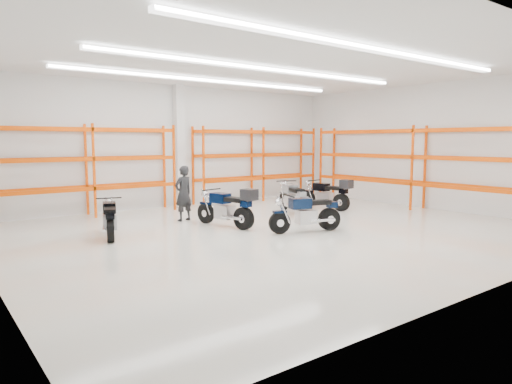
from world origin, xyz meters
TOP-DOWN VIEW (x-y plane):
  - ground at (0.00, 0.00)m, footprint 14.00×14.00m
  - room_shell at (0.00, 0.03)m, footprint 14.02×12.02m
  - motorcycle_main at (0.47, -0.67)m, footprint 2.03×0.91m
  - motorcycle_back_a at (-4.07, 1.85)m, footprint 0.88×1.90m
  - motorcycle_back_b at (-0.88, 1.17)m, footprint 0.88×2.22m
  - motorcycle_back_c at (2.16, 1.88)m, footprint 1.02×2.12m
  - motorcycle_back_d at (3.84, 1.85)m, footprint 0.71×2.17m
  - standing_man at (-1.40, 2.90)m, footprint 0.69×0.52m
  - structural_column at (0.00, 5.82)m, footprint 0.32×0.32m
  - pallet_racking_back_left at (-3.40, 5.48)m, footprint 5.67×0.87m
  - pallet_racking_back_right at (3.40, 5.48)m, footprint 5.67×0.87m
  - pallet_racking_side at (6.48, 0.00)m, footprint 0.87×9.07m

SIDE VIEW (x-z plane):
  - ground at x=0.00m, z-range 0.00..0.00m
  - motorcycle_back_a at x=-4.07m, z-range -0.03..0.93m
  - motorcycle_main at x=0.47m, z-range -0.03..0.99m
  - motorcycle_back_c at x=2.16m, z-range -0.03..1.05m
  - motorcycle_back_d at x=3.84m, z-range -0.02..1.09m
  - motorcycle_back_b at x=-0.88m, z-range -0.02..1.12m
  - standing_man at x=-1.40m, z-range 0.00..1.70m
  - pallet_racking_back_left at x=-3.40m, z-range 0.29..3.29m
  - pallet_racking_back_right at x=3.40m, z-range 0.29..3.29m
  - pallet_racking_side at x=6.48m, z-range 0.31..3.31m
  - structural_column at x=0.00m, z-range 0.00..4.50m
  - room_shell at x=0.00m, z-range 1.03..5.54m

